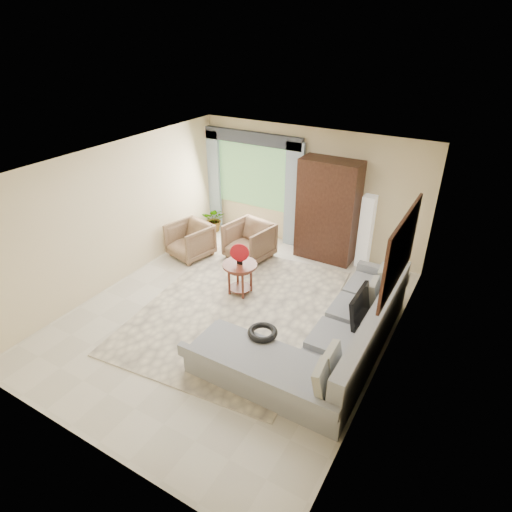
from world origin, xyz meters
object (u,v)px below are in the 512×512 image
Objects in this scene: sectional_sofa at (328,342)px; armchair_right at (249,241)px; armchair_left at (190,240)px; armoire at (328,211)px; tv_screen at (360,306)px; potted_plant at (215,219)px; coffee_table at (240,278)px; floor_lamp at (366,232)px.

sectional_sofa is 3.29m from armchair_right.
armchair_left is (-3.70, 1.49, 0.09)m from sectional_sofa.
armchair_right is 0.41× the size of armoire.
tv_screen is 0.91× the size of armchair_left.
potted_plant is (-4.25, 2.29, -0.42)m from tv_screen.
armoire is (-1.50, 2.41, 0.33)m from tv_screen.
sectional_sofa is 2.18m from coffee_table.
potted_plant is at bearing 116.12° from armchair_left.
coffee_table is (-2.03, 0.80, 0.04)m from sectional_sofa.
sectional_sofa is 3.99m from armchair_left.
tv_screen is 1.24× the size of potted_plant.
armoire is (-1.23, 2.90, 0.77)m from sectional_sofa.
floor_lamp is at bearing 37.95° from armchair_left.
floor_lamp reaches higher than armchair_left.
tv_screen reaches higher than potted_plant.
tv_screen is at bearing -58.06° from armoire.
sectional_sofa is 4.27× the size of armchair_left.
coffee_table is at bearing -8.57° from armchair_left.
coffee_table is 0.41× the size of floor_lamp.
sectional_sofa is 5.80× the size of potted_plant.
floor_lamp is at bearing 4.29° from armoire.
coffee_table is 0.72× the size of armchair_right.
coffee_table is 1.04× the size of potted_plant.
floor_lamp reaches higher than tv_screen.
floor_lamp reaches higher than coffee_table.
tv_screen is 0.49× the size of floor_lamp.
potted_plant is 0.28× the size of armoire.
armchair_right is 0.58× the size of floor_lamp.
armoire is at bearing 2.38° from potted_plant.
tv_screen reaches higher than armchair_left.
armoire is at bearing 113.06° from sectional_sofa.
sectional_sofa is at bearing -118.50° from tv_screen.
coffee_table is at bearing -55.28° from armchair_right.
coffee_table is 0.77× the size of armchair_left.
armchair_right is at bearing -156.93° from floor_lamp.
potted_plant is (-0.28, 1.29, -0.07)m from armchair_left.
potted_plant is at bearing 151.67° from tv_screen.
potted_plant is at bearing -177.62° from armoire.
sectional_sofa is at bearing -8.16° from armchair_left.
armoire reaches higher than tv_screen.
coffee_table is (-2.29, 0.31, -0.39)m from tv_screen.
sectional_sofa is 2.31× the size of floor_lamp.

